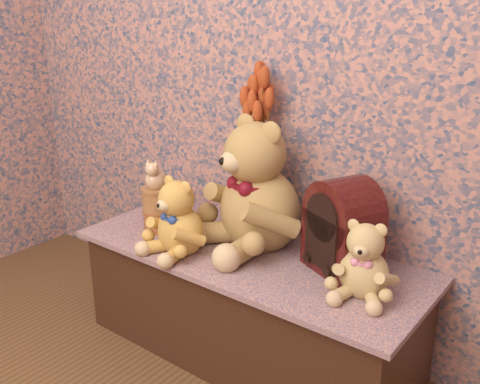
% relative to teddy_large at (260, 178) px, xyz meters
% --- Properties ---
extents(display_shelf, '(1.29, 0.53, 0.42)m').
position_rel_teddy_large_xyz_m(display_shelf, '(0.01, -0.08, -0.46)').
color(display_shelf, navy).
rests_on(display_shelf, ground).
extents(teddy_large, '(0.55, 0.59, 0.51)m').
position_rel_teddy_large_xyz_m(teddy_large, '(0.00, 0.00, 0.00)').
color(teddy_large, '#A58140').
rests_on(teddy_large, display_shelf).
extents(teddy_medium, '(0.27, 0.31, 0.29)m').
position_rel_teddy_large_xyz_m(teddy_medium, '(-0.18, -0.22, -0.11)').
color(teddy_medium, '#BE8335').
rests_on(teddy_medium, display_shelf).
extents(teddy_small, '(0.25, 0.28, 0.26)m').
position_rel_teddy_large_xyz_m(teddy_small, '(0.46, -0.11, -0.13)').
color(teddy_small, tan).
rests_on(teddy_small, display_shelf).
extents(cathedral_radio, '(0.28, 0.25, 0.32)m').
position_rel_teddy_large_xyz_m(cathedral_radio, '(0.34, -0.01, -0.09)').
color(cathedral_radio, '#3A0A0B').
rests_on(cathedral_radio, display_shelf).
extents(ceramic_vase, '(0.14, 0.14, 0.21)m').
position_rel_teddy_large_xyz_m(ceramic_vase, '(-0.06, 0.06, -0.15)').
color(ceramic_vase, tan).
rests_on(ceramic_vase, display_shelf).
extents(dried_stalks, '(0.22, 0.22, 0.39)m').
position_rel_teddy_large_xyz_m(dried_stalks, '(-0.06, 0.06, 0.15)').
color(dried_stalks, '#AE401B').
rests_on(dried_stalks, ceramic_vase).
extents(biscuit_tin_lower, '(0.14, 0.14, 0.08)m').
position_rel_teddy_large_xyz_m(biscuit_tin_lower, '(-0.39, -0.14, -0.21)').
color(biscuit_tin_lower, '#B17A34').
rests_on(biscuit_tin_lower, display_shelf).
extents(biscuit_tin_upper, '(0.12, 0.12, 0.09)m').
position_rel_teddy_large_xyz_m(biscuit_tin_upper, '(-0.39, -0.14, -0.13)').
color(biscuit_tin_upper, tan).
rests_on(biscuit_tin_upper, biscuit_tin_lower).
extents(cat_figurine, '(0.12, 0.12, 0.12)m').
position_rel_teddy_large_xyz_m(cat_figurine, '(-0.39, -0.14, -0.02)').
color(cat_figurine, silver).
rests_on(cat_figurine, biscuit_tin_upper).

